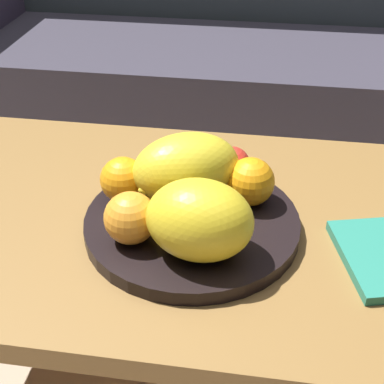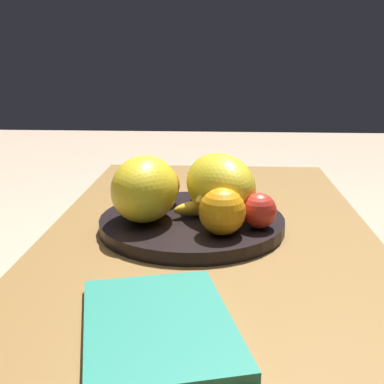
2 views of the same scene
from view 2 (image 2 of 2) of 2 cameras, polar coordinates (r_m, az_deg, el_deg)
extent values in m
cube|color=brown|center=(0.96, 2.04, -5.62)|extent=(1.12, 0.63, 0.04)
cylinder|color=brown|center=(1.55, -7.81, -5.80)|extent=(0.05, 0.05, 0.40)
cylinder|color=olive|center=(1.55, 12.73, -6.16)|extent=(0.05, 0.05, 0.40)
cylinder|color=black|center=(0.96, 0.00, -3.60)|extent=(0.36, 0.36, 0.03)
ellipsoid|color=yellow|center=(0.95, 3.29, 0.85)|extent=(0.22, 0.19, 0.12)
ellipsoid|color=yellow|center=(0.92, -5.52, 0.37)|extent=(0.17, 0.14, 0.12)
sphere|color=orange|center=(1.03, -3.70, 0.88)|extent=(0.08, 0.08, 0.08)
sphere|color=orange|center=(1.06, 2.17, 1.25)|extent=(0.08, 0.08, 0.08)
sphere|color=orange|center=(0.85, 3.53, -2.28)|extent=(0.08, 0.08, 0.08)
sphere|color=red|center=(0.89, 7.76, -2.17)|extent=(0.06, 0.06, 0.06)
ellipsoid|color=yellow|center=(0.97, 2.28, -1.45)|extent=(0.15, 0.04, 0.03)
ellipsoid|color=yellow|center=(0.96, 1.97, -1.67)|extent=(0.09, 0.15, 0.03)
ellipsoid|color=gold|center=(0.97, 2.75, -1.59)|extent=(0.15, 0.10, 0.03)
ellipsoid|color=gold|center=(0.96, 2.82, -0.07)|extent=(0.15, 0.10, 0.03)
ellipsoid|color=yellow|center=(0.96, 2.20, 0.01)|extent=(0.15, 0.10, 0.03)
cube|color=#28806A|center=(0.63, -3.92, -15.16)|extent=(0.29, 0.24, 0.02)
camera|label=1|loc=(1.13, -44.42, 23.78)|focal=51.22mm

